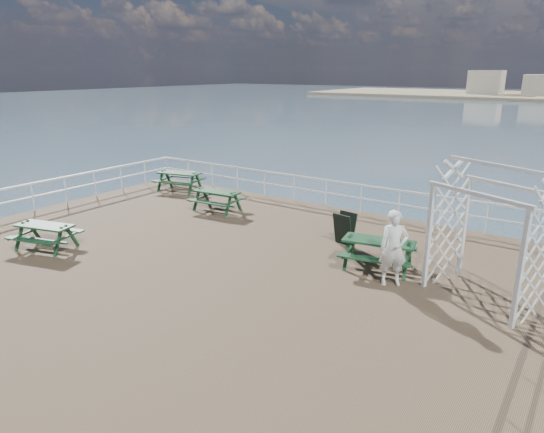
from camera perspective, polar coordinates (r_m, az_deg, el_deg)
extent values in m
cube|color=brown|center=(13.91, -7.39, -5.73)|extent=(18.00, 14.00, 0.30)
plane|color=#395261|center=(50.73, 24.61, 7.32)|extent=(300.00, 300.00, 0.00)
cube|color=beige|center=(144.38, 23.95, 14.25)|extent=(8.00, 8.00, 6.00)
cube|color=beige|center=(142.49, 28.75, 13.42)|extent=(6.00, 8.00, 5.00)
cylinder|color=brown|center=(23.00, -12.11, 0.08)|extent=(0.36, 0.36, 2.10)
cylinder|color=brown|center=(16.37, 27.67, -8.65)|extent=(0.36, 0.36, 2.10)
cube|color=white|center=(18.94, 6.42, 4.26)|extent=(17.70, 0.07, 0.07)
cube|color=white|center=(19.05, 6.37, 2.79)|extent=(17.70, 0.05, 0.05)
cylinder|color=white|center=(24.40, -12.29, 5.64)|extent=(0.05, 0.05, 1.10)
cube|color=white|center=(20.36, -26.49, 3.46)|extent=(0.07, 13.70, 0.07)
cube|color=white|center=(20.47, -26.30, 2.10)|extent=(0.05, 13.70, 0.05)
cube|color=#153C21|center=(21.88, -10.89, 5.05)|extent=(2.01, 1.14, 0.06)
cube|color=#153C21|center=(22.47, -9.98, 4.61)|extent=(1.90, 0.68, 0.05)
cube|color=#153C21|center=(21.43, -11.74, 3.92)|extent=(1.90, 0.68, 0.05)
cube|color=#153C21|center=(22.38, -12.55, 4.36)|extent=(0.42, 1.51, 0.06)
cube|color=#153C21|center=(21.54, -9.06, 4.07)|extent=(0.42, 1.51, 0.06)
cube|color=#153C21|center=(22.64, -12.10, 4.40)|extent=(0.20, 0.55, 0.92)
cube|color=#153C21|center=(22.14, -13.00, 4.06)|extent=(0.20, 0.55, 0.92)
cube|color=#153C21|center=(21.82, -8.63, 4.11)|extent=(0.20, 0.55, 0.92)
cube|color=#153C21|center=(21.29, -9.48, 3.75)|extent=(0.20, 0.55, 0.92)
cube|color=#153C21|center=(21.99, -10.81, 3.74)|extent=(1.66, 0.46, 0.06)
cube|color=#153C21|center=(18.49, -6.54, 2.91)|extent=(1.82, 0.84, 0.06)
cube|color=#153C21|center=(19.03, -5.47, 2.46)|extent=(1.79, 0.40, 0.05)
cube|color=#153C21|center=(18.11, -7.61, 1.64)|extent=(1.79, 0.40, 0.05)
cube|color=#153C21|center=(19.00, -8.31, 2.28)|extent=(0.20, 1.43, 0.06)
cube|color=#153C21|center=(18.16, -4.62, 1.71)|extent=(0.20, 1.43, 0.06)
cube|color=#153C21|center=(19.24, -7.77, 2.33)|extent=(0.12, 0.51, 0.86)
cube|color=#153C21|center=(18.79, -8.86, 1.93)|extent=(0.12, 0.51, 0.86)
cube|color=#153C21|center=(18.40, -4.10, 1.77)|extent=(0.12, 0.51, 0.86)
cube|color=#153C21|center=(17.94, -5.15, 1.34)|extent=(0.12, 0.51, 0.86)
cube|color=#153C21|center=(18.62, -6.49, 1.48)|extent=(1.58, 0.22, 0.06)
cube|color=#153C21|center=(13.28, 12.47, -2.87)|extent=(1.98, 1.08, 0.06)
cube|color=#153C21|center=(13.96, 12.90, -3.23)|extent=(1.89, 0.62, 0.05)
cube|color=#153C21|center=(12.81, 11.82, -5.03)|extent=(1.89, 0.62, 0.05)
cube|color=#153C21|center=(13.54, 9.14, -3.74)|extent=(0.38, 1.50, 0.06)
cube|color=#153C21|center=(13.28, 15.69, -4.60)|extent=(0.38, 1.50, 0.06)
cube|color=#153C21|center=(13.84, 9.45, -3.52)|extent=(0.19, 0.54, 0.91)
cube|color=#153C21|center=(13.28, 8.78, -4.39)|extent=(0.19, 0.54, 0.91)
cube|color=#153C21|center=(13.59, 15.87, -4.35)|extent=(0.19, 0.54, 0.91)
cube|color=#153C21|center=(13.01, 15.47, -5.29)|extent=(0.19, 0.54, 0.91)
cube|color=#153C21|center=(13.46, 12.33, -4.92)|extent=(1.65, 0.41, 0.06)
cube|color=#153C21|center=(15.97, -25.22, -0.98)|extent=(1.84, 1.11, 0.06)
cube|color=#153C21|center=(16.44, -23.73, -1.32)|extent=(1.73, 0.69, 0.05)
cube|color=#153C21|center=(15.67, -26.53, -2.55)|extent=(1.73, 0.69, 0.05)
cube|color=#153C21|center=(16.55, -26.89, -1.69)|extent=(0.44, 1.36, 0.06)
cube|color=#153C21|center=(15.57, -23.18, -2.30)|extent=(0.44, 1.36, 0.06)
cube|color=#153C21|center=(16.76, -26.17, -1.55)|extent=(0.21, 0.50, 0.84)
cube|color=#153C21|center=(16.38, -27.57, -2.14)|extent=(0.21, 0.50, 0.84)
cube|color=#153C21|center=(15.79, -22.47, -2.15)|extent=(0.21, 0.50, 0.84)
cube|color=#153C21|center=(15.39, -23.86, -2.80)|extent=(0.21, 0.50, 0.84)
cube|color=#153C21|center=(16.11, -25.01, -2.57)|extent=(1.50, 0.48, 0.06)
cube|color=white|center=(12.31, 17.93, -2.34)|extent=(0.13, 0.13, 2.58)
cube|color=white|center=(13.28, 21.62, -1.33)|extent=(0.13, 0.13, 2.58)
cube|color=white|center=(11.03, 27.17, -5.70)|extent=(0.13, 0.13, 2.58)
cube|color=white|center=(11.25, 23.04, 2.43)|extent=(2.39, 1.14, 0.09)
cube|color=white|center=(12.30, 26.62, 3.13)|extent=(2.39, 1.14, 0.09)
cube|color=white|center=(11.66, 25.24, 5.41)|extent=(2.39, 1.13, 0.08)
cube|color=black|center=(14.93, 8.30, -1.55)|extent=(0.64, 0.33, 1.01)
cube|color=black|center=(15.09, 8.74, -1.36)|extent=(0.64, 0.33, 1.01)
imported|color=white|center=(12.32, 14.11, -3.64)|extent=(0.84, 0.77, 1.92)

